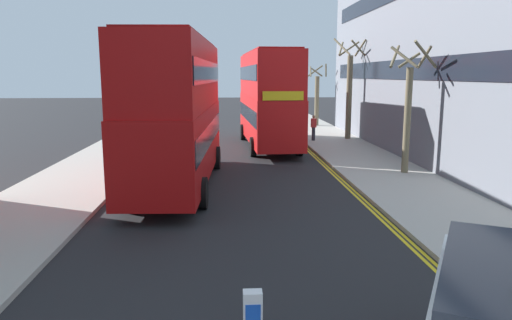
{
  "coord_description": "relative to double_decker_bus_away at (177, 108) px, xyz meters",
  "views": [
    {
      "loc": [
        -0.34,
        -2.85,
        4.28
      ],
      "look_at": [
        0.5,
        11.0,
        1.8
      ],
      "focal_mm": 33.43,
      "sensor_mm": 36.0,
      "label": 1
    }
  ],
  "objects": [
    {
      "name": "street_tree_distant",
      "position": [
        9.35,
        20.87,
        -0.54
      ],
      "size": [
        1.62,
        1.62,
        5.05
      ],
      "color": "#6B6047",
      "rests_on": "sidewalk_right"
    },
    {
      "name": "townhouse_terrace_right",
      "position": [
        15.75,
        6.35,
        2.97
      ],
      "size": [
        10.08,
        28.0,
        11.99
      ],
      "color": "slate",
      "rests_on": "ground"
    },
    {
      "name": "double_decker_bus_away",
      "position": [
        0.0,
        0.0,
        0.0
      ],
      "size": [
        3.16,
        10.91,
        5.64
      ],
      "color": "#B20F0F",
      "rests_on": "ground"
    },
    {
      "name": "kerb_line_inner",
      "position": [
        6.49,
        -1.58,
        -3.03
      ],
      "size": [
        0.1,
        56.0,
        0.01
      ],
      "primitive_type": "cube",
      "color": "yellow",
      "rests_on": "ground"
    },
    {
      "name": "pedestrian_far",
      "position": [
        7.43,
        11.63,
        -2.04
      ],
      "size": [
        0.34,
        0.22,
        1.62
      ],
      "color": "#2D2D38",
      "rests_on": "sidewalk_right"
    },
    {
      "name": "sidewalk_right",
      "position": [
        8.75,
        0.42,
        -2.96
      ],
      "size": [
        4.0,
        80.0,
        0.14
      ],
      "primitive_type": "cube",
      "color": "#ADA89E",
      "rests_on": "ground"
    },
    {
      "name": "street_tree_mid",
      "position": [
        9.86,
        12.4,
        0.24
      ],
      "size": [
        2.03,
        1.92,
        6.48
      ],
      "color": "#6B6047",
      "rests_on": "sidewalk_right"
    },
    {
      "name": "double_decker_bus_oncoming",
      "position": [
        4.36,
        9.96,
        0.0
      ],
      "size": [
        3.17,
        10.91,
        5.64
      ],
      "color": "red",
      "rests_on": "ground"
    },
    {
      "name": "street_tree_near",
      "position": [
        9.54,
        1.27,
        -0.08
      ],
      "size": [
        2.0,
        2.0,
        5.51
      ],
      "color": "#6B6047",
      "rests_on": "sidewalk_right"
    },
    {
      "name": "kerb_line_outer",
      "position": [
        6.65,
        -1.58,
        -3.03
      ],
      "size": [
        0.1,
        56.0,
        0.01
      ],
      "primitive_type": "cube",
      "color": "yellow",
      "rests_on": "ground"
    },
    {
      "name": "sidewalk_left",
      "position": [
        -4.25,
        0.42,
        -2.96
      ],
      "size": [
        4.0,
        80.0,
        0.14
      ],
      "primitive_type": "cube",
      "color": "#ADA89E",
      "rests_on": "ground"
    }
  ]
}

